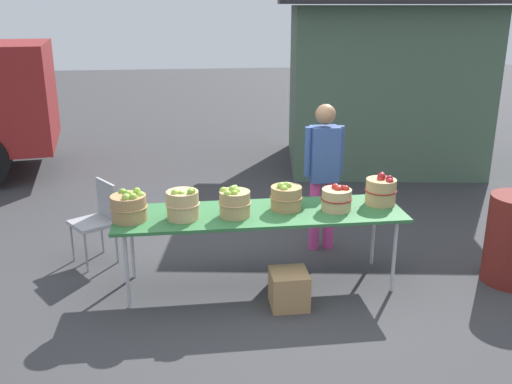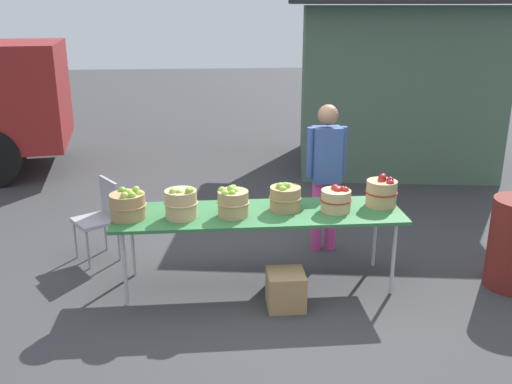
{
  "view_description": "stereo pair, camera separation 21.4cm",
  "coord_description": "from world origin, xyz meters",
  "px_view_note": "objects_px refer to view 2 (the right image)",
  "views": [
    {
      "loc": [
        -0.68,
        -4.93,
        2.59
      ],
      "look_at": [
        0.0,
        0.3,
        0.85
      ],
      "focal_mm": 39.67,
      "sensor_mm": 36.0,
      "label": 1
    },
    {
      "loc": [
        -0.46,
        -4.96,
        2.59
      ],
      "look_at": [
        0.0,
        0.3,
        0.85
      ],
      "focal_mm": 39.67,
      "sensor_mm": 36.0,
      "label": 2
    }
  ],
  "objects_px": {
    "apple_basket_green_2": "(233,202)",
    "produce_crate": "(286,289)",
    "apple_basket_green_0": "(128,205)",
    "vendor_adult": "(326,167)",
    "apple_basket_green_3": "(285,197)",
    "apple_basket_red_1": "(382,192)",
    "market_table": "(259,216)",
    "apple_basket_green_1": "(181,203)",
    "apple_basket_red_0": "(336,199)",
    "folding_chair": "(101,213)"
  },
  "relations": [
    {
      "from": "apple_basket_green_3",
      "to": "vendor_adult",
      "type": "distance_m",
      "value": 0.9
    },
    {
      "from": "apple_basket_green_0",
      "to": "apple_basket_green_2",
      "type": "height_order",
      "value": "same"
    },
    {
      "from": "apple_basket_green_0",
      "to": "produce_crate",
      "type": "xyz_separation_m",
      "value": [
        1.4,
        -0.4,
        -0.71
      ]
    },
    {
      "from": "apple_basket_green_3",
      "to": "apple_basket_red_1",
      "type": "relative_size",
      "value": 0.99
    },
    {
      "from": "apple_basket_green_0",
      "to": "vendor_adult",
      "type": "distance_m",
      "value": 2.15
    },
    {
      "from": "apple_basket_green_2",
      "to": "apple_basket_red_0",
      "type": "height_order",
      "value": "apple_basket_green_2"
    },
    {
      "from": "apple_basket_green_2",
      "to": "apple_basket_red_0",
      "type": "xyz_separation_m",
      "value": [
        0.97,
        0.04,
        -0.02
      ]
    },
    {
      "from": "apple_basket_green_1",
      "to": "apple_basket_green_3",
      "type": "bearing_deg",
      "value": 7.38
    },
    {
      "from": "apple_basket_green_2",
      "to": "vendor_adult",
      "type": "bearing_deg",
      "value": 39.0
    },
    {
      "from": "apple_basket_green_0",
      "to": "vendor_adult",
      "type": "height_order",
      "value": "vendor_adult"
    },
    {
      "from": "apple_basket_red_0",
      "to": "apple_basket_green_2",
      "type": "bearing_deg",
      "value": -177.44
    },
    {
      "from": "apple_basket_green_1",
      "to": "apple_basket_red_1",
      "type": "xyz_separation_m",
      "value": [
        1.91,
        0.16,
        0.0
      ]
    },
    {
      "from": "produce_crate",
      "to": "folding_chair",
      "type": "bearing_deg",
      "value": 146.11
    },
    {
      "from": "vendor_adult",
      "to": "folding_chair",
      "type": "height_order",
      "value": "vendor_adult"
    },
    {
      "from": "apple_basket_green_0",
      "to": "apple_basket_red_0",
      "type": "distance_m",
      "value": 1.92
    },
    {
      "from": "vendor_adult",
      "to": "apple_basket_red_0",
      "type": "bearing_deg",
      "value": 82.88
    },
    {
      "from": "apple_basket_green_1",
      "to": "vendor_adult",
      "type": "relative_size",
      "value": 0.19
    },
    {
      "from": "vendor_adult",
      "to": "folding_chair",
      "type": "relative_size",
      "value": 1.89
    },
    {
      "from": "apple_basket_green_2",
      "to": "produce_crate",
      "type": "relative_size",
      "value": 0.9
    },
    {
      "from": "apple_basket_green_3",
      "to": "apple_basket_red_0",
      "type": "distance_m",
      "value": 0.48
    },
    {
      "from": "market_table",
      "to": "produce_crate",
      "type": "height_order",
      "value": "market_table"
    },
    {
      "from": "apple_basket_green_2",
      "to": "apple_basket_red_1",
      "type": "height_order",
      "value": "apple_basket_red_1"
    },
    {
      "from": "market_table",
      "to": "produce_crate",
      "type": "relative_size",
      "value": 8.08
    },
    {
      "from": "apple_basket_red_0",
      "to": "folding_chair",
      "type": "distance_m",
      "value": 2.49
    },
    {
      "from": "apple_basket_green_1",
      "to": "apple_basket_green_2",
      "type": "xyz_separation_m",
      "value": [
        0.47,
        0.0,
        -0.0
      ]
    },
    {
      "from": "apple_basket_green_3",
      "to": "apple_basket_red_1",
      "type": "bearing_deg",
      "value": 1.97
    },
    {
      "from": "apple_basket_green_1",
      "to": "vendor_adult",
      "type": "distance_m",
      "value": 1.73
    },
    {
      "from": "produce_crate",
      "to": "apple_basket_red_0",
      "type": "bearing_deg",
      "value": 38.7
    },
    {
      "from": "market_table",
      "to": "apple_basket_green_1",
      "type": "bearing_deg",
      "value": -173.73
    },
    {
      "from": "apple_basket_green_2",
      "to": "apple_basket_red_0",
      "type": "distance_m",
      "value": 0.97
    },
    {
      "from": "apple_basket_green_2",
      "to": "vendor_adult",
      "type": "distance_m",
      "value": 1.34
    },
    {
      "from": "apple_basket_red_1",
      "to": "produce_crate",
      "type": "xyz_separation_m",
      "value": [
        -0.99,
        -0.53,
        -0.72
      ]
    },
    {
      "from": "apple_basket_green_1",
      "to": "produce_crate",
      "type": "height_order",
      "value": "apple_basket_green_1"
    },
    {
      "from": "vendor_adult",
      "to": "folding_chair",
      "type": "xyz_separation_m",
      "value": [
        -2.4,
        -0.0,
        -0.45
      ]
    },
    {
      "from": "apple_basket_green_0",
      "to": "apple_basket_green_2",
      "type": "distance_m",
      "value": 0.95
    },
    {
      "from": "market_table",
      "to": "apple_basket_green_2",
      "type": "distance_m",
      "value": 0.31
    },
    {
      "from": "apple_basket_green_3",
      "to": "apple_basket_red_1",
      "type": "height_order",
      "value": "apple_basket_red_1"
    },
    {
      "from": "apple_basket_green_2",
      "to": "apple_basket_red_1",
      "type": "relative_size",
      "value": 0.96
    },
    {
      "from": "apple_basket_green_0",
      "to": "folding_chair",
      "type": "xyz_separation_m",
      "value": [
        -0.41,
        0.82,
        -0.37
      ]
    },
    {
      "from": "apple_basket_green_1",
      "to": "apple_basket_green_2",
      "type": "height_order",
      "value": "apple_basket_green_1"
    },
    {
      "from": "apple_basket_red_0",
      "to": "vendor_adult",
      "type": "height_order",
      "value": "vendor_adult"
    },
    {
      "from": "apple_basket_green_0",
      "to": "apple_basket_red_1",
      "type": "xyz_separation_m",
      "value": [
        2.39,
        0.13,
        0.01
      ]
    },
    {
      "from": "apple_basket_green_2",
      "to": "apple_basket_green_3",
      "type": "xyz_separation_m",
      "value": [
        0.5,
        0.12,
        -0.01
      ]
    },
    {
      "from": "apple_basket_green_0",
      "to": "vendor_adult",
      "type": "relative_size",
      "value": 0.21
    },
    {
      "from": "market_table",
      "to": "apple_basket_green_3",
      "type": "xyz_separation_m",
      "value": [
        0.25,
        0.05,
        0.16
      ]
    },
    {
      "from": "apple_basket_green_2",
      "to": "folding_chair",
      "type": "relative_size",
      "value": 0.35
    },
    {
      "from": "market_table",
      "to": "apple_basket_green_2",
      "type": "relative_size",
      "value": 8.94
    },
    {
      "from": "apple_basket_green_3",
      "to": "vendor_adult",
      "type": "bearing_deg",
      "value": 53.25
    },
    {
      "from": "apple_basket_red_1",
      "to": "apple_basket_green_0",
      "type": "bearing_deg",
      "value": -176.86
    },
    {
      "from": "apple_basket_green_1",
      "to": "apple_basket_red_1",
      "type": "bearing_deg",
      "value": 4.73
    }
  ]
}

